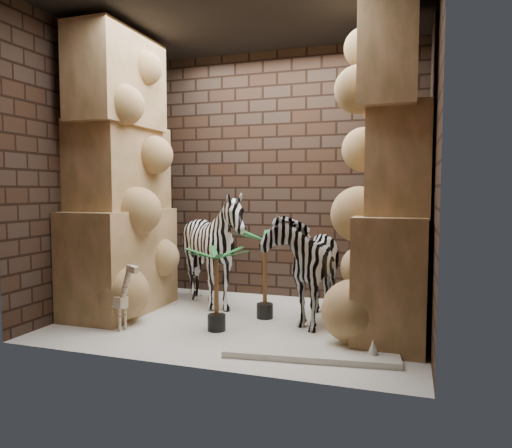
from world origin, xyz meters
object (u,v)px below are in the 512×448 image
(giraffe_toy, at_px, (116,294))
(surfboard, at_px, (311,353))
(palm_back, at_px, (216,289))
(zebra_right, at_px, (305,256))
(palm_front, at_px, (265,274))
(zebra_left, at_px, (213,256))

(giraffe_toy, xyz_separation_m, surfboard, (1.90, -0.15, -0.32))
(giraffe_toy, relative_size, palm_back, 0.86)
(giraffe_toy, relative_size, surfboard, 0.50)
(zebra_right, xyz_separation_m, palm_back, (-0.71, -0.63, -0.26))
(palm_front, xyz_separation_m, palm_back, (-0.30, -0.55, -0.06))
(palm_front, relative_size, surfboard, 0.66)
(giraffe_toy, distance_m, palm_back, 0.96)
(zebra_right, distance_m, palm_back, 0.98)
(giraffe_toy, bearing_deg, zebra_right, 42.64)
(zebra_left, relative_size, giraffe_toy, 1.89)
(zebra_left, bearing_deg, surfboard, -45.97)
(palm_front, bearing_deg, surfboard, -54.82)
(palm_front, relative_size, palm_back, 1.15)
(giraffe_toy, xyz_separation_m, palm_back, (0.92, 0.26, 0.05))
(zebra_right, relative_size, zebra_left, 1.01)
(zebra_left, relative_size, palm_front, 1.42)
(zebra_left, distance_m, palm_front, 0.72)
(giraffe_toy, distance_m, surfboard, 1.93)
(giraffe_toy, bearing_deg, palm_back, 29.87)
(zebra_left, xyz_separation_m, giraffe_toy, (-0.55, -1.05, -0.24))
(zebra_left, xyz_separation_m, palm_front, (0.67, -0.23, -0.13))
(zebra_right, bearing_deg, palm_front, -169.68)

